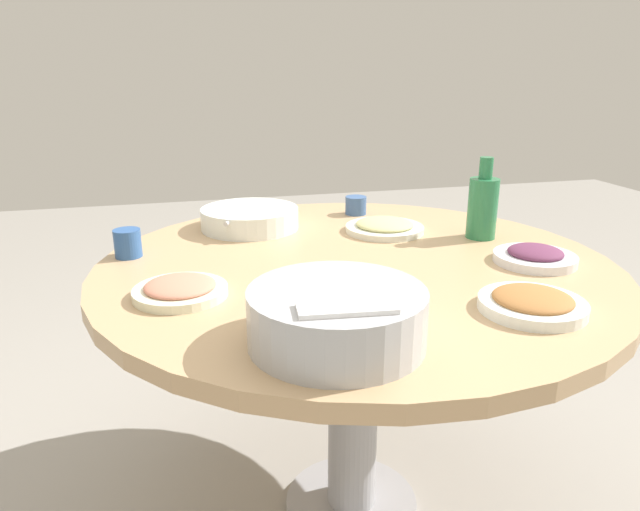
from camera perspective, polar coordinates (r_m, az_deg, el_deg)
ground at (r=1.75m, az=3.08°, el=-23.61°), size 8.00×8.00×0.00m
round_dining_table at (r=1.42m, az=3.50°, el=-4.83°), size 1.23×1.23×0.72m
rice_bowl at (r=0.96m, az=1.68°, el=-5.97°), size 0.30×0.30×0.10m
soup_bowl at (r=1.66m, az=-6.95°, el=3.64°), size 0.28×0.28×0.06m
dish_noodles at (r=1.62m, az=6.41°, el=2.86°), size 0.22×0.22×0.04m
dish_shrimp at (r=1.19m, az=-13.65°, el=-3.25°), size 0.19×0.19×0.04m
dish_eggplant at (r=1.45m, az=20.50°, el=-0.05°), size 0.19×0.19×0.04m
dish_tofu_braise at (r=1.16m, az=20.26°, el=-4.39°), size 0.20×0.20×0.04m
green_bottle at (r=1.60m, az=15.79°, el=4.75°), size 0.08×0.08×0.22m
tea_cup_near at (r=1.81m, az=3.56°, el=4.97°), size 0.07×0.07×0.06m
tea_cup_far at (r=1.47m, az=-18.49°, el=1.16°), size 0.06×0.06×0.07m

